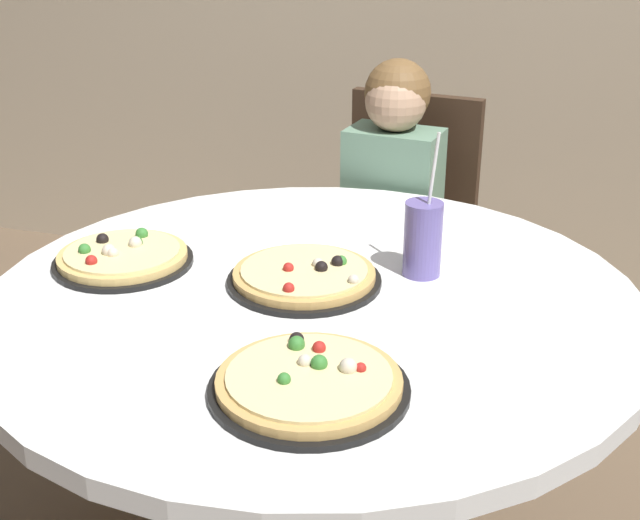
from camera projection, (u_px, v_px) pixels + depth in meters
The scene contains 7 objects.
dining_table at pixel (313, 330), 1.73m from camera, with size 1.33×1.33×0.75m.
chair_wooden at pixel (402, 236), 2.56m from camera, with size 0.45×0.45×0.95m.
diner_child at pixel (381, 273), 2.43m from camera, with size 0.30×0.43×1.08m.
pizza_veggie at pixel (309, 383), 1.35m from camera, with size 0.33×0.33×0.05m.
pizza_cheese at pixel (305, 276), 1.73m from camera, with size 0.32×0.32×0.05m.
pizza_pepperoni at pixel (123, 257), 1.82m from camera, with size 0.30×0.30×0.05m.
soda_cup at pixel (423, 239), 1.75m from camera, with size 0.08×0.08×0.31m.
Camera 1 is at (0.45, -1.46, 1.49)m, focal length 47.09 mm.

